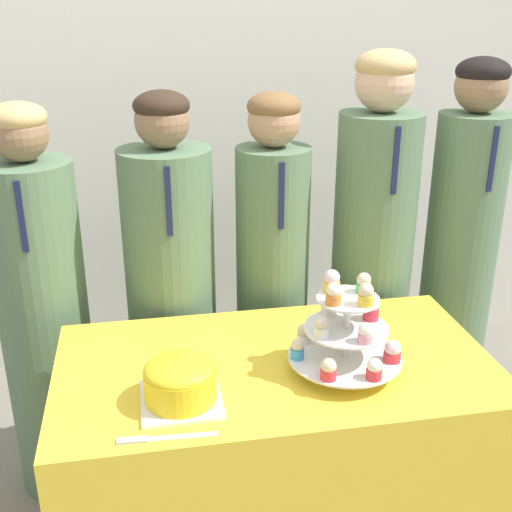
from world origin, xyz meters
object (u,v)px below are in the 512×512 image
round_cake (180,380)px  student_4 (458,271)px  cupcake_stand (347,329)px  student_3 (370,275)px  student_2 (272,298)px  cake_knife (150,439)px  student_1 (172,309)px  student_0 (45,322)px

round_cake → student_4: student_4 is taller
cupcake_stand → student_3: bearing=64.0°
student_2 → student_3: (0.37, 0.00, 0.06)m
cake_knife → student_3: (0.83, 0.80, 0.01)m
student_2 → student_4: size_ratio=0.94×
cupcake_stand → student_1: size_ratio=0.22×
round_cake → student_0: student_0 is taller
cupcake_stand → student_3: (0.29, 0.59, -0.12)m
cake_knife → student_0: student_0 is taller
student_0 → student_4: student_4 is taller
round_cake → cupcake_stand: (0.46, 0.07, 0.06)m
student_2 → student_4: bearing=0.0°
student_2 → student_3: bearing=0.0°
round_cake → student_0: size_ratio=0.14×
student_0 → student_1: bearing=0.0°
cupcake_stand → student_3: 0.67m
cupcake_stand → student_0: 1.07m
cake_knife → student_3: 1.15m
cake_knife → cupcake_stand: cupcake_stand is taller
cupcake_stand → student_0: student_0 is taller
student_3 → student_2: bearing=-180.0°
student_1 → student_2: (0.36, -0.00, 0.01)m
student_1 → cupcake_stand: bearing=-53.3°
student_4 → student_0: bearing=180.0°
student_0 → student_2: size_ratio=0.99×
cake_knife → student_1: bearing=86.0°
student_1 → student_3: size_ratio=0.93×
student_1 → cake_knife: bearing=-97.0°
student_1 → student_4: 1.08m
round_cake → student_2: size_ratio=0.14×
cake_knife → student_1: 0.81m
student_2 → cake_knife: bearing=-119.7°
student_1 → student_2: bearing=-0.0°
student_1 → student_4: bearing=-0.0°
student_2 → student_0: bearing=180.0°
student_0 → student_2: 0.79m
cake_knife → cupcake_stand: size_ratio=0.76×
cupcake_stand → student_1: student_1 is taller
round_cake → student_1: size_ratio=0.14×
student_2 → student_4: (0.72, 0.00, 0.05)m
student_0 → student_4: bearing=-0.0°
round_cake → student_0: bearing=122.4°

